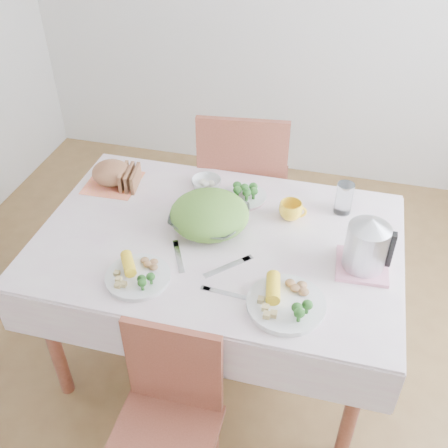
% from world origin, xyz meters
% --- Properties ---
extents(floor, '(3.60, 3.60, 0.00)m').
position_xyz_m(floor, '(0.00, 0.00, 0.00)').
color(floor, brown).
rests_on(floor, ground).
extents(dining_table, '(1.40, 0.90, 0.75)m').
position_xyz_m(dining_table, '(0.00, 0.00, 0.38)').
color(dining_table, brown).
rests_on(dining_table, floor).
extents(tablecloth, '(1.50, 1.00, 0.01)m').
position_xyz_m(tablecloth, '(0.00, 0.00, 0.76)').
color(tablecloth, silver).
rests_on(tablecloth, dining_table).
extents(chair_near, '(0.38, 0.38, 0.83)m').
position_xyz_m(chair_near, '(-0.01, -0.73, 0.47)').
color(chair_near, brown).
rests_on(chair_near, floor).
extents(chair_far, '(0.52, 0.52, 1.04)m').
position_xyz_m(chair_far, '(-0.05, 0.74, 0.46)').
color(chair_far, brown).
rests_on(chair_far, floor).
extents(salad_bowl, '(0.36, 0.36, 0.08)m').
position_xyz_m(salad_bowl, '(-0.05, 0.06, 0.80)').
color(salad_bowl, white).
rests_on(salad_bowl, tablecloth).
extents(dinner_plate_left, '(0.30, 0.30, 0.02)m').
position_xyz_m(dinner_plate_left, '(-0.23, -0.32, 0.77)').
color(dinner_plate_left, white).
rests_on(dinner_plate_left, tablecloth).
extents(dinner_plate_right, '(0.34, 0.34, 0.02)m').
position_xyz_m(dinner_plate_right, '(0.34, -0.31, 0.77)').
color(dinner_plate_right, white).
rests_on(dinner_plate_right, tablecloth).
extents(broccoli_plate, '(0.22, 0.22, 0.02)m').
position_xyz_m(broccoli_plate, '(0.04, 0.30, 0.77)').
color(broccoli_plate, beige).
rests_on(broccoli_plate, tablecloth).
extents(napkin, '(0.25, 0.25, 0.00)m').
position_xyz_m(napkin, '(-0.59, 0.26, 0.76)').
color(napkin, '#FF8357').
rests_on(napkin, tablecloth).
extents(bread_loaf, '(0.19, 0.18, 0.11)m').
position_xyz_m(bread_loaf, '(-0.59, 0.26, 0.82)').
color(bread_loaf, brown).
rests_on(bread_loaf, napkin).
extents(fruit_bowl, '(0.18, 0.18, 0.04)m').
position_xyz_m(fruit_bowl, '(-0.15, 0.34, 0.78)').
color(fruit_bowl, white).
rests_on(fruit_bowl, tablecloth).
extents(yellow_mug, '(0.13, 0.13, 0.08)m').
position_xyz_m(yellow_mug, '(0.27, 0.20, 0.80)').
color(yellow_mug, yellow).
rests_on(yellow_mug, tablecloth).
extents(glass_tumbler, '(0.10, 0.10, 0.14)m').
position_xyz_m(glass_tumbler, '(0.49, 0.31, 0.83)').
color(glass_tumbler, white).
rests_on(glass_tumbler, tablecloth).
extents(pink_tray, '(0.21, 0.21, 0.02)m').
position_xyz_m(pink_tray, '(0.59, -0.04, 0.77)').
color(pink_tray, pink).
rests_on(pink_tray, tablecloth).
extents(electric_kettle, '(0.20, 0.20, 0.23)m').
position_xyz_m(electric_kettle, '(0.59, -0.04, 0.88)').
color(electric_kettle, '#B2B5BA').
rests_on(electric_kettle, pink_tray).
extents(fork_left, '(0.10, 0.18, 0.00)m').
position_xyz_m(fork_left, '(-0.12, -0.16, 0.76)').
color(fork_left, silver).
rests_on(fork_left, tablecloth).
extents(fork_right, '(0.16, 0.17, 0.00)m').
position_xyz_m(fork_right, '(0.08, -0.17, 0.76)').
color(fork_right, silver).
rests_on(fork_right, tablecloth).
extents(knife, '(0.17, 0.03, 0.00)m').
position_xyz_m(knife, '(0.11, -0.31, 0.76)').
color(knife, silver).
rests_on(knife, tablecloth).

